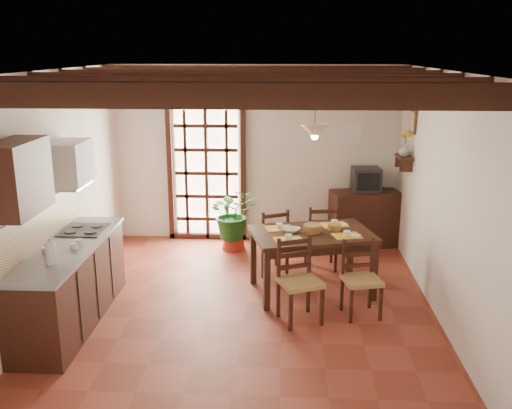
# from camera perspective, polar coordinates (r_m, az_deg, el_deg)

# --- Properties ---
(ground_plane) EXTENTS (5.00, 5.00, 0.00)m
(ground_plane) POSITION_cam_1_polar(r_m,az_deg,el_deg) (7.14, -0.98, -9.78)
(ground_plane) COLOR maroon
(room_shell) EXTENTS (4.52, 5.02, 2.81)m
(room_shell) POSITION_cam_1_polar(r_m,az_deg,el_deg) (6.58, -1.06, 4.69)
(room_shell) COLOR silver
(room_shell) RESTS_ON ground_plane
(ceiling_beams) EXTENTS (4.50, 4.34, 0.20)m
(ceiling_beams) POSITION_cam_1_polar(r_m,az_deg,el_deg) (6.48, -1.09, 12.31)
(ceiling_beams) COLOR black
(ceiling_beams) RESTS_ON room_shell
(french_door) EXTENTS (1.26, 0.11, 2.32)m
(french_door) POSITION_cam_1_polar(r_m,az_deg,el_deg) (9.18, -4.96, 3.62)
(french_door) COLOR white
(french_door) RESTS_ON ground_plane
(kitchen_counter) EXTENTS (0.64, 2.25, 1.38)m
(kitchen_counter) POSITION_cam_1_polar(r_m,az_deg,el_deg) (6.83, -18.11, -7.47)
(kitchen_counter) COLOR black
(kitchen_counter) RESTS_ON ground_plane
(upper_cabinet) EXTENTS (0.35, 0.80, 0.70)m
(upper_cabinet) POSITION_cam_1_polar(r_m,az_deg,el_deg) (5.86, -22.71, 2.50)
(upper_cabinet) COLOR black
(upper_cabinet) RESTS_ON room_shell
(range_hood) EXTENTS (0.38, 0.60, 0.54)m
(range_hood) POSITION_cam_1_polar(r_m,az_deg,el_deg) (7.00, -18.11, 3.89)
(range_hood) COLOR white
(range_hood) RESTS_ON room_shell
(counter_items) EXTENTS (0.50, 1.43, 0.25)m
(counter_items) POSITION_cam_1_polar(r_m,az_deg,el_deg) (6.74, -18.18, -3.37)
(counter_items) COLOR black
(counter_items) RESTS_ON kitchen_counter
(dining_table) EXTENTS (1.67, 1.29, 0.80)m
(dining_table) POSITION_cam_1_polar(r_m,az_deg,el_deg) (7.23, 5.64, -3.54)
(dining_table) COLOR #321B10
(dining_table) RESTS_ON ground_plane
(chair_near_left) EXTENTS (0.58, 0.57, 0.97)m
(chair_near_left) POSITION_cam_1_polar(r_m,az_deg,el_deg) (6.60, 4.36, -9.12)
(chair_near_left) COLOR #A38045
(chair_near_left) RESTS_ON ground_plane
(chair_near_right) EXTENTS (0.49, 0.48, 0.89)m
(chair_near_right) POSITION_cam_1_polar(r_m,az_deg,el_deg) (6.84, 10.43, -8.66)
(chair_near_right) COLOR #A38045
(chair_near_right) RESTS_ON ground_plane
(chair_far_left) EXTENTS (0.57, 0.56, 0.93)m
(chair_far_left) POSITION_cam_1_polar(r_m,az_deg,el_deg) (7.97, 1.43, -4.79)
(chair_far_left) COLOR #A38045
(chair_far_left) RESTS_ON ground_plane
(chair_far_right) EXTENTS (0.48, 0.46, 0.95)m
(chair_far_right) POSITION_cam_1_polar(r_m,az_deg,el_deg) (8.15, 6.49, -4.36)
(chair_far_right) COLOR #A38045
(chair_far_right) RESTS_ON ground_plane
(table_setting) EXTENTS (1.08, 0.72, 0.10)m
(table_setting) POSITION_cam_1_polar(r_m,az_deg,el_deg) (7.17, 5.68, -2.14)
(table_setting) COLOR gold
(table_setting) RESTS_ON dining_table
(table_bowl) EXTENTS (0.28, 0.28, 0.05)m
(table_bowl) POSITION_cam_1_polar(r_m,az_deg,el_deg) (7.17, 3.52, -2.58)
(table_bowl) COLOR white
(table_bowl) RESTS_ON dining_table
(sideboard) EXTENTS (1.12, 0.69, 0.89)m
(sideboard) POSITION_cam_1_polar(r_m,az_deg,el_deg) (9.14, 10.74, -1.38)
(sideboard) COLOR black
(sideboard) RESTS_ON ground_plane
(crt_tv) EXTENTS (0.45, 0.42, 0.36)m
(crt_tv) POSITION_cam_1_polar(r_m,az_deg,el_deg) (8.98, 10.95, 2.48)
(crt_tv) COLOR black
(crt_tv) RESTS_ON sideboard
(fuse_box) EXTENTS (0.25, 0.03, 0.32)m
(fuse_box) POSITION_cam_1_polar(r_m,az_deg,el_deg) (9.08, 9.62, 7.01)
(fuse_box) COLOR white
(fuse_box) RESTS_ON room_shell
(plant_pot) EXTENTS (0.37, 0.37, 0.23)m
(plant_pot) POSITION_cam_1_polar(r_m,az_deg,el_deg) (8.91, -2.26, -3.82)
(plant_pot) COLOR maroon
(plant_pot) RESTS_ON ground_plane
(potted_plant) EXTENTS (2.40, 2.26, 2.13)m
(potted_plant) POSITION_cam_1_polar(r_m,az_deg,el_deg) (8.77, -2.29, -0.98)
(potted_plant) COLOR #144C19
(potted_plant) RESTS_ON ground_plane
(wall_shelf) EXTENTS (0.20, 0.42, 0.20)m
(wall_shelf) POSITION_cam_1_polar(r_m,az_deg,el_deg) (8.37, 14.58, 4.37)
(wall_shelf) COLOR black
(wall_shelf) RESTS_ON room_shell
(shelf_vase) EXTENTS (0.15, 0.15, 0.15)m
(shelf_vase) POSITION_cam_1_polar(r_m,az_deg,el_deg) (8.34, 14.65, 5.31)
(shelf_vase) COLOR #B2BFB2
(shelf_vase) RESTS_ON wall_shelf
(shelf_flowers) EXTENTS (0.14, 0.14, 0.36)m
(shelf_flowers) POSITION_cam_1_polar(r_m,az_deg,el_deg) (8.31, 14.74, 6.72)
(shelf_flowers) COLOR gold
(shelf_flowers) RESTS_ON shelf_vase
(framed_picture) EXTENTS (0.03, 0.32, 0.32)m
(framed_picture) POSITION_cam_1_polar(r_m,az_deg,el_deg) (8.30, 15.40, 8.00)
(framed_picture) COLOR brown
(framed_picture) RESTS_ON room_shell
(pendant_lamp) EXTENTS (0.36, 0.36, 0.84)m
(pendant_lamp) POSITION_cam_1_polar(r_m,az_deg,el_deg) (7.01, 5.90, 7.44)
(pendant_lamp) COLOR black
(pendant_lamp) RESTS_ON room_shell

